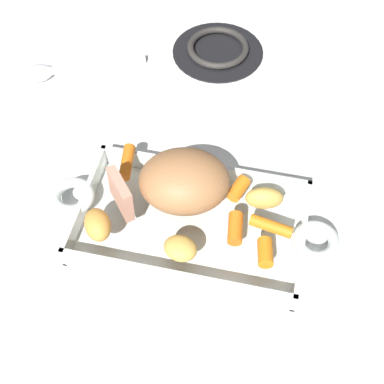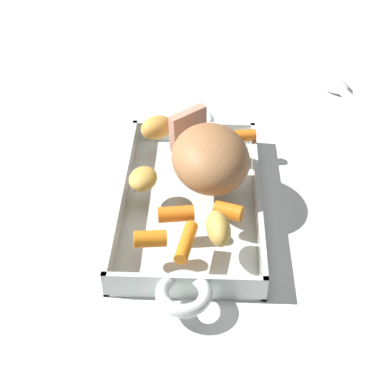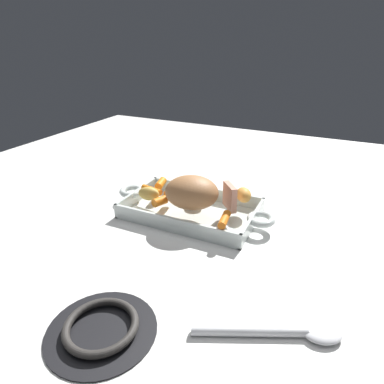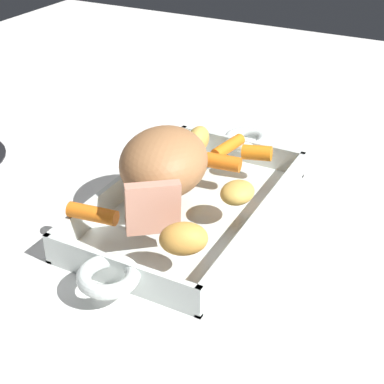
{
  "view_description": "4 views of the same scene",
  "coord_description": "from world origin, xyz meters",
  "px_view_note": "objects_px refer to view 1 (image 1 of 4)",
  "views": [
    {
      "loc": [
        -0.11,
        0.49,
        0.8
      ],
      "look_at": [
        0.0,
        -0.02,
        0.08
      ],
      "focal_mm": 53.04,
      "sensor_mm": 36.0,
      "label": 1
    },
    {
      "loc": [
        -0.66,
        -0.03,
        0.6
      ],
      "look_at": [
        -0.02,
        -0.0,
        0.05
      ],
      "focal_mm": 51.53,
      "sensor_mm": 36.0,
      "label": 2
    },
    {
      "loc": [
        0.36,
        -0.77,
        0.47
      ],
      "look_at": [
        0.0,
        0.0,
        0.07
      ],
      "focal_mm": 31.37,
      "sensor_mm": 36.0,
      "label": 3
    },
    {
      "loc": [
        0.62,
        0.32,
        0.46
      ],
      "look_at": [
        0.03,
        0.02,
        0.06
      ],
      "focal_mm": 53.69,
      "sensor_mm": 36.0,
      "label": 4
    }
  ],
  "objects_px": {
    "roast_slice_outer": "(121,194)",
    "baby_carrot_northwest": "(271,226)",
    "baby_carrot_southeast": "(238,189)",
    "potato_near_roast": "(98,225)",
    "baby_carrot_northeast": "(127,162)",
    "baby_carrot_short": "(235,228)",
    "roasting_dish": "(191,225)",
    "potato_halved": "(264,198)",
    "pork_roast": "(184,181)",
    "potato_golden_large": "(179,248)",
    "serving_spoon": "(68,69)",
    "baby_carrot_center_right": "(265,252)",
    "stove_burner_rear": "(218,49)"
  },
  "relations": [
    {
      "from": "roast_slice_outer",
      "to": "baby_carrot_northeast",
      "type": "height_order",
      "value": "roast_slice_outer"
    },
    {
      "from": "roast_slice_outer",
      "to": "potato_halved",
      "type": "bearing_deg",
      "value": -167.05
    },
    {
      "from": "roast_slice_outer",
      "to": "baby_carrot_southeast",
      "type": "xyz_separation_m",
      "value": [
        -0.18,
        -0.07,
        -0.02
      ]
    },
    {
      "from": "baby_carrot_northwest",
      "to": "serving_spoon",
      "type": "xyz_separation_m",
      "value": [
        0.46,
        -0.32,
        -0.04
      ]
    },
    {
      "from": "baby_carrot_northeast",
      "to": "roasting_dish",
      "type": "bearing_deg",
      "value": 149.69
    },
    {
      "from": "potato_near_roast",
      "to": "stove_burner_rear",
      "type": "relative_size",
      "value": 0.3
    },
    {
      "from": "roast_slice_outer",
      "to": "stove_burner_rear",
      "type": "xyz_separation_m",
      "value": [
        -0.07,
        -0.45,
        -0.07
      ]
    },
    {
      "from": "pork_roast",
      "to": "baby_carrot_southeast",
      "type": "xyz_separation_m",
      "value": [
        -0.08,
        -0.03,
        -0.03
      ]
    },
    {
      "from": "baby_carrot_center_right",
      "to": "roast_slice_outer",
      "type": "bearing_deg",
      "value": -10.13
    },
    {
      "from": "roast_slice_outer",
      "to": "baby_carrot_southeast",
      "type": "height_order",
      "value": "roast_slice_outer"
    },
    {
      "from": "roast_slice_outer",
      "to": "potato_golden_large",
      "type": "xyz_separation_m",
      "value": [
        -0.11,
        0.07,
        -0.02
      ]
    },
    {
      "from": "potato_near_roast",
      "to": "roast_slice_outer",
      "type": "bearing_deg",
      "value": -112.07
    },
    {
      "from": "pork_roast",
      "to": "roast_slice_outer",
      "type": "height_order",
      "value": "pork_roast"
    },
    {
      "from": "roasting_dish",
      "to": "baby_carrot_northwest",
      "type": "bearing_deg",
      "value": -179.66
    },
    {
      "from": "roast_slice_outer",
      "to": "baby_carrot_northwest",
      "type": "distance_m",
      "value": 0.24
    },
    {
      "from": "roasting_dish",
      "to": "potato_halved",
      "type": "xyz_separation_m",
      "value": [
        -0.11,
        -0.04,
        0.05
      ]
    },
    {
      "from": "roasting_dish",
      "to": "serving_spoon",
      "type": "relative_size",
      "value": 1.93
    },
    {
      "from": "potato_halved",
      "to": "serving_spoon",
      "type": "height_order",
      "value": "potato_halved"
    },
    {
      "from": "roast_slice_outer",
      "to": "serving_spoon",
      "type": "bearing_deg",
      "value": -56.13
    },
    {
      "from": "baby_carrot_southeast",
      "to": "potato_halved",
      "type": "height_order",
      "value": "potato_halved"
    },
    {
      "from": "baby_carrot_center_right",
      "to": "baby_carrot_northwest",
      "type": "xyz_separation_m",
      "value": [
        -0.0,
        -0.05,
        -0.0
      ]
    },
    {
      "from": "pork_roast",
      "to": "stove_burner_rear",
      "type": "height_order",
      "value": "pork_roast"
    },
    {
      "from": "baby_carrot_center_right",
      "to": "potato_golden_large",
      "type": "distance_m",
      "value": 0.13
    },
    {
      "from": "baby_carrot_southeast",
      "to": "roast_slice_outer",
      "type": "bearing_deg",
      "value": 20.33
    },
    {
      "from": "baby_carrot_southeast",
      "to": "potato_near_roast",
      "type": "bearing_deg",
      "value": 31.1
    },
    {
      "from": "baby_carrot_northwest",
      "to": "baby_carrot_short",
      "type": "relative_size",
      "value": 1.31
    },
    {
      "from": "potato_near_roast",
      "to": "stove_burner_rear",
      "type": "height_order",
      "value": "potato_near_roast"
    },
    {
      "from": "baby_carrot_northeast",
      "to": "potato_halved",
      "type": "xyz_separation_m",
      "value": [
        -0.24,
        0.03,
        0.01
      ]
    },
    {
      "from": "baby_carrot_center_right",
      "to": "serving_spoon",
      "type": "height_order",
      "value": "baby_carrot_center_right"
    },
    {
      "from": "roasting_dish",
      "to": "baby_carrot_short",
      "type": "xyz_separation_m",
      "value": [
        -0.07,
        0.02,
        0.04
      ]
    },
    {
      "from": "pork_roast",
      "to": "roast_slice_outer",
      "type": "bearing_deg",
      "value": 22.23
    },
    {
      "from": "baby_carrot_northeast",
      "to": "potato_near_roast",
      "type": "distance_m",
      "value": 0.14
    },
    {
      "from": "roasting_dish",
      "to": "pork_roast",
      "type": "bearing_deg",
      "value": -61.16
    },
    {
      "from": "baby_carrot_center_right",
      "to": "potato_near_roast",
      "type": "height_order",
      "value": "potato_near_roast"
    },
    {
      "from": "pork_roast",
      "to": "baby_carrot_short",
      "type": "bearing_deg",
      "value": 152.3
    },
    {
      "from": "baby_carrot_center_right",
      "to": "baby_carrot_short",
      "type": "relative_size",
      "value": 0.86
    },
    {
      "from": "serving_spoon",
      "to": "baby_carrot_southeast",
      "type": "bearing_deg",
      "value": 122.55
    },
    {
      "from": "roast_slice_outer",
      "to": "baby_carrot_northeast",
      "type": "relative_size",
      "value": 1.01
    },
    {
      "from": "baby_carrot_northeast",
      "to": "baby_carrot_short",
      "type": "bearing_deg",
      "value": 155.64
    },
    {
      "from": "roasting_dish",
      "to": "baby_carrot_southeast",
      "type": "bearing_deg",
      "value": -138.6
    },
    {
      "from": "roasting_dish",
      "to": "potato_halved",
      "type": "distance_m",
      "value": 0.13
    },
    {
      "from": "potato_halved",
      "to": "baby_carrot_northeast",
      "type": "bearing_deg",
      "value": -7.35
    },
    {
      "from": "roast_slice_outer",
      "to": "potato_near_roast",
      "type": "height_order",
      "value": "roast_slice_outer"
    },
    {
      "from": "pork_roast",
      "to": "potato_golden_large",
      "type": "relative_size",
      "value": 2.77
    },
    {
      "from": "roasting_dish",
      "to": "potato_golden_large",
      "type": "relative_size",
      "value": 9.13
    },
    {
      "from": "baby_carrot_northeast",
      "to": "stove_burner_rear",
      "type": "relative_size",
      "value": 0.35
    },
    {
      "from": "baby_carrot_southeast",
      "to": "stove_burner_rear",
      "type": "xyz_separation_m",
      "value": [
        0.11,
        -0.39,
        -0.05
      ]
    },
    {
      "from": "potato_golden_large",
      "to": "potato_halved",
      "type": "bearing_deg",
      "value": -134.28
    },
    {
      "from": "potato_near_roast",
      "to": "serving_spoon",
      "type": "height_order",
      "value": "potato_near_roast"
    },
    {
      "from": "potato_golden_large",
      "to": "stove_burner_rear",
      "type": "height_order",
      "value": "potato_golden_large"
    }
  ]
}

